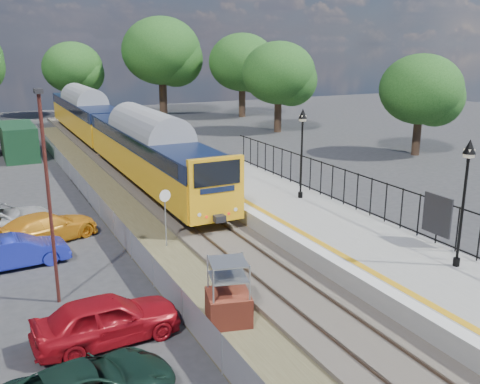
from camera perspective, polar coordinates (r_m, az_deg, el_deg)
ground at (r=20.79m, az=2.96°, el=-8.90°), size 120.00×120.00×0.00m
track_bed at (r=28.88m, az=-7.31°, el=-1.73°), size 5.90×80.00×0.29m
platform at (r=29.13m, az=2.47°, el=-0.73°), size 5.00×70.00×0.90m
platform_edge at (r=28.10m, az=-1.20°, el=-0.36°), size 0.90×70.00×0.01m
victorian_lamp_south at (r=19.86m, az=23.02°, el=1.79°), size 0.44×0.44×4.60m
victorian_lamp_north at (r=27.16m, az=6.66°, el=6.32°), size 0.44×0.44×4.60m
palisade_fence at (r=25.46m, az=13.46°, el=-0.30°), size 0.12×26.00×2.00m
wire_fence at (r=30.00m, az=-15.56°, el=-0.51°), size 0.06×52.00×1.20m
tree_line at (r=59.47m, az=-16.43°, el=12.98°), size 56.80×43.80×11.88m
train at (r=43.10m, az=-13.71°, el=6.73°), size 2.82×40.83×3.51m
brick_plinth at (r=17.09m, az=-1.25°, el=-10.73°), size 1.62×1.62×2.15m
speed_sign at (r=23.13m, az=-7.98°, el=-1.80°), size 0.52×0.14×2.62m
carpark_lamp at (r=18.43m, az=-19.82°, el=0.57°), size 0.25×0.50×7.26m
car_red at (r=16.71m, az=-13.99°, el=-13.00°), size 4.41×1.98×1.47m
car_blue at (r=23.11m, az=-22.61°, el=-5.86°), size 3.96×1.62×1.28m
car_yellow at (r=25.40m, az=-19.93°, el=-3.60°), size 5.03×3.52×1.35m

